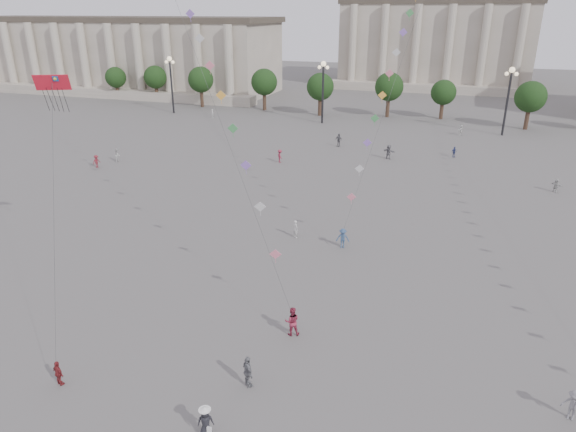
% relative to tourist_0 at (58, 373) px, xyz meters
% --- Properties ---
extents(ground, '(360.00, 360.00, 0.00)m').
position_rel_tourist_0_xyz_m(ground, '(10.64, 1.01, -0.75)').
color(ground, '#4F4D4B').
rests_on(ground, ground).
extents(hall_west, '(84.00, 26.22, 17.20)m').
position_rel_tourist_0_xyz_m(hall_west, '(-64.36, 94.91, 7.68)').
color(hall_west, '#9E9585').
rests_on(hall_west, ground).
extents(hall_central, '(48.30, 34.30, 35.50)m').
position_rel_tourist_0_xyz_m(hall_central, '(10.64, 130.23, 13.49)').
color(hall_central, '#9E9585').
rests_on(hall_central, ground).
extents(tree_row, '(137.12, 5.12, 8.00)m').
position_rel_tourist_0_xyz_m(tree_row, '(10.64, 79.01, 4.65)').
color(tree_row, '#322519').
rests_on(tree_row, ground).
extents(lamp_post_far_west, '(2.00, 0.90, 10.65)m').
position_rel_tourist_0_xyz_m(lamp_post_far_west, '(-34.36, 71.01, 6.61)').
color(lamp_post_far_west, '#262628').
rests_on(lamp_post_far_west, ground).
extents(lamp_post_mid_west, '(2.00, 0.90, 10.65)m').
position_rel_tourist_0_xyz_m(lamp_post_mid_west, '(-4.36, 71.01, 6.61)').
color(lamp_post_mid_west, '#262628').
rests_on(lamp_post_mid_west, ground).
extents(lamp_post_mid_east, '(2.00, 0.90, 10.65)m').
position_rel_tourist_0_xyz_m(lamp_post_mid_east, '(25.64, 71.01, 6.61)').
color(lamp_post_mid_east, '#262628').
rests_on(lamp_post_mid_east, ground).
extents(person_crowd_0, '(0.90, 0.84, 1.48)m').
position_rel_tourist_0_xyz_m(person_crowd_0, '(18.66, 54.76, -0.01)').
color(person_crowd_0, navy).
rests_on(person_crowd_0, ground).
extents(person_crowd_1, '(0.95, 1.04, 1.72)m').
position_rel_tourist_0_xyz_m(person_crowd_1, '(-23.80, 38.37, 0.12)').
color(person_crowd_1, silver).
rests_on(person_crowd_1, ground).
extents(person_crowd_2, '(0.90, 1.19, 1.64)m').
position_rel_tourist_0_xyz_m(person_crowd_2, '(-24.56, 35.04, 0.07)').
color(person_crowd_2, maroon).
rests_on(person_crowd_2, ground).
extents(person_crowd_4, '(1.09, 1.60, 1.65)m').
position_rel_tourist_0_xyz_m(person_crowd_4, '(19.28, 68.95, 0.08)').
color(person_crowd_4, silver).
rests_on(person_crowd_4, ground).
extents(person_crowd_6, '(1.23, 0.93, 1.69)m').
position_rel_tourist_0_xyz_m(person_crowd_6, '(25.79, 6.01, 0.10)').
color(person_crowd_6, slate).
rests_on(person_crowd_6, ground).
extents(person_crowd_7, '(1.34, 1.27, 1.51)m').
position_rel_tourist_0_xyz_m(person_crowd_7, '(29.86, 43.33, 0.01)').
color(person_crowd_7, '#B7B8B3').
rests_on(person_crowd_7, ground).
extents(person_crowd_10, '(0.58, 0.69, 1.61)m').
position_rel_tourist_0_xyz_m(person_crowd_10, '(-24.93, 69.01, 0.06)').
color(person_crowd_10, beige).
rests_on(person_crowd_10, ground).
extents(person_crowd_12, '(1.87, 1.24, 1.93)m').
position_rel_tourist_0_xyz_m(person_crowd_12, '(10.27, 51.06, 0.22)').
color(person_crowd_12, slate).
rests_on(person_crowd_12, ground).
extents(person_crowd_13, '(0.69, 0.70, 1.62)m').
position_rel_tourist_0_xyz_m(person_crowd_13, '(6.19, 22.49, 0.06)').
color(person_crowd_13, '#BCBBB7').
rests_on(person_crowd_13, ground).
extents(person_crowd_16, '(1.22, 0.79, 1.92)m').
position_rel_tourist_0_xyz_m(person_crowd_16, '(2.30, 55.53, 0.22)').
color(person_crowd_16, '#59595D').
rests_on(person_crowd_16, ground).
extents(person_crowd_17, '(1.19, 1.26, 1.72)m').
position_rel_tourist_0_xyz_m(person_crowd_17, '(-3.11, 44.78, 0.11)').
color(person_crowd_17, maroon).
rests_on(person_crowd_17, ground).
extents(tourist_0, '(0.94, 0.62, 1.49)m').
position_rel_tourist_0_xyz_m(tourist_0, '(0.00, 0.00, 0.00)').
color(tourist_0, maroon).
rests_on(tourist_0, ground).
extents(tourist_3, '(1.10, 1.10, 1.87)m').
position_rel_tourist_0_xyz_m(tourist_3, '(9.71, 3.14, 0.19)').
color(tourist_3, slate).
rests_on(tourist_3, ground).
extents(kite_flyer_0, '(1.14, 1.02, 1.92)m').
position_rel_tourist_0_xyz_m(kite_flyer_0, '(10.47, 8.39, 0.21)').
color(kite_flyer_0, maroon).
rests_on(kite_flyer_0, ground).
extents(kite_flyer_1, '(1.23, 0.85, 1.74)m').
position_rel_tourist_0_xyz_m(kite_flyer_1, '(10.63, 21.73, 0.13)').
color(kite_flyer_1, '#324C71').
rests_on(kite_flyer_1, ground).
extents(hat_person, '(0.93, 0.80, 1.69)m').
position_rel_tourist_0_xyz_m(hat_person, '(9.15, -0.71, 0.11)').
color(hat_person, black).
rests_on(hat_person, ground).
extents(dragon_kite, '(4.28, 5.69, 17.48)m').
position_rel_tourist_0_xyz_m(dragon_kite, '(-6.26, 9.85, 12.98)').
color(dragon_kite, red).
rests_on(dragon_kite, ground).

